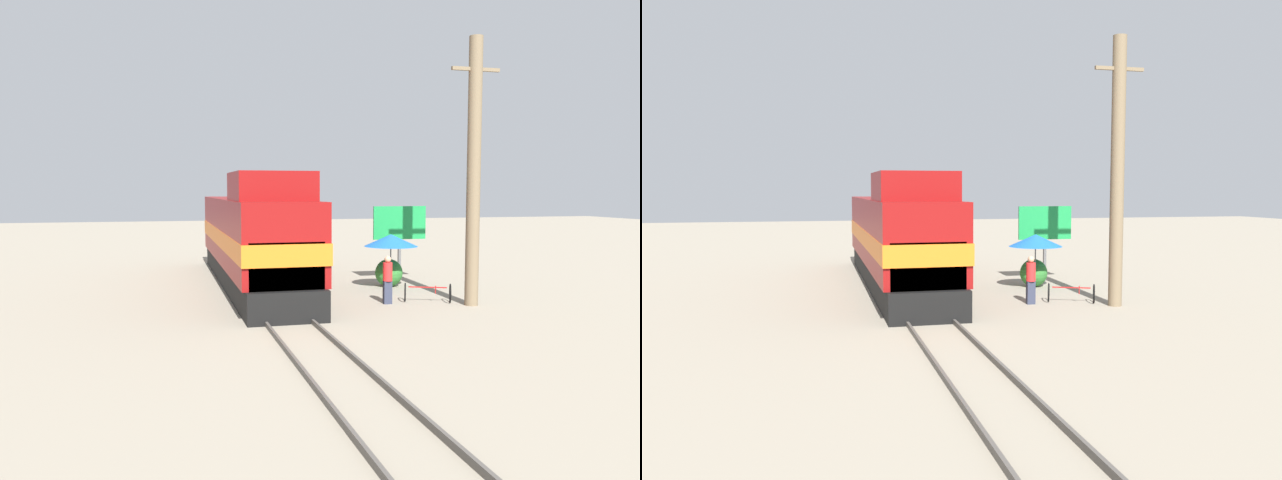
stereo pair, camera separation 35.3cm
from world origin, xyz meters
TOP-DOWN VIEW (x-y plane):
  - ground_plane at (0.00, 0.00)m, footprint 120.00×120.00m
  - rail_near at (-0.72, 0.00)m, footprint 0.08×39.84m
  - rail_far at (0.72, 0.00)m, footprint 0.08×39.84m
  - locomotive at (0.00, 3.23)m, footprint 2.85×16.63m
  - utility_pole at (6.93, -2.93)m, footprint 1.80×0.48m
  - vendor_umbrella at (5.47, 1.30)m, footprint 2.22×2.22m
  - billboard_sign at (6.66, 3.33)m, footprint 2.48×0.12m
  - shrub_cluster at (5.60, 1.83)m, footprint 1.17×1.17m
  - person_bystander at (4.12, -1.96)m, footprint 0.34×0.34m
  - bicycle at (5.67, -2.00)m, footprint 1.81×1.29m

SIDE VIEW (x-z plane):
  - ground_plane at x=0.00m, z-range 0.00..0.00m
  - rail_near at x=-0.72m, z-range 0.00..0.15m
  - rail_far at x=0.72m, z-range 0.00..0.15m
  - bicycle at x=5.67m, z-range 0.01..0.70m
  - shrub_cluster at x=5.60m, z-range 0.00..1.17m
  - person_bystander at x=4.12m, z-range 0.08..1.82m
  - locomotive at x=0.00m, z-range -0.35..4.37m
  - vendor_umbrella at x=5.47m, z-range 0.88..3.14m
  - billboard_sign at x=6.66m, z-range 0.80..4.16m
  - utility_pole at x=6.93m, z-range 0.04..9.43m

